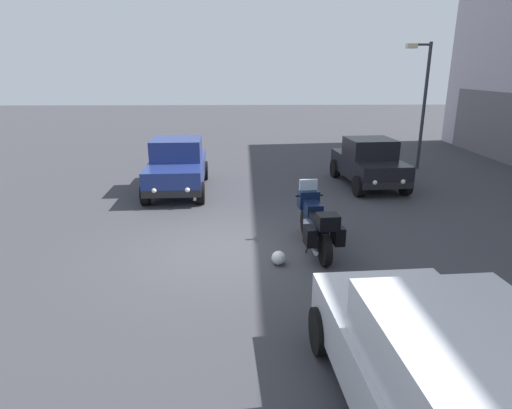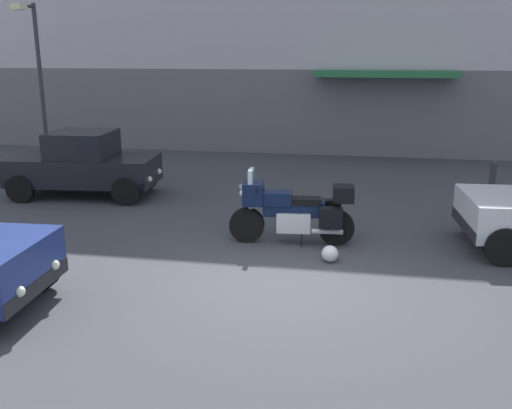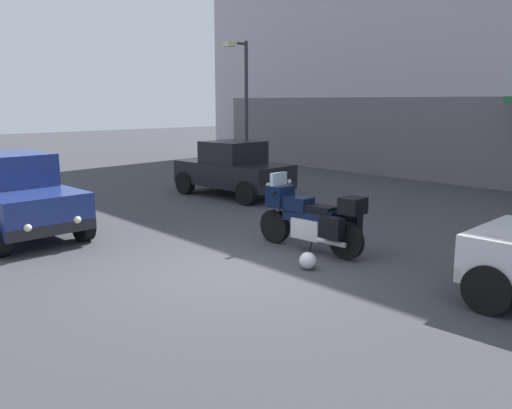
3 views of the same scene
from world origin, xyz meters
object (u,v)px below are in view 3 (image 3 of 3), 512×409
Objects in this scene: car_hatchback_near at (10,195)px; helmet at (308,261)px; car_compact_side at (233,169)px; motorcycle at (311,217)px; streetlamp_curbside at (243,96)px.

helmet is at bearing 23.70° from car_hatchback_near.
motorcycle is at bearing -30.89° from car_compact_side.
streetlamp_curbside is at bearing 145.17° from helmet.
car_compact_side is (-5.34, 2.60, 0.15)m from motorcycle.
car_compact_side reaches higher than motorcycle.
motorcycle is 9.62m from streetlamp_curbside.
car_compact_side is 0.77× the size of streetlamp_curbside.
motorcycle is at bearing -33.10° from streetlamp_curbside.
car_hatchback_near is at bearing 31.40° from motorcycle.
streetlamp_curbside reaches higher than car_compact_side.
car_compact_side is 4.11m from streetlamp_curbside.
car_hatchback_near is at bearing -90.59° from car_compact_side.
car_hatchback_near is (-4.87, -3.60, 0.19)m from motorcycle.
car_compact_side is at bearing -31.03° from motorcycle.
motorcycle is at bearing 33.76° from car_hatchback_near.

